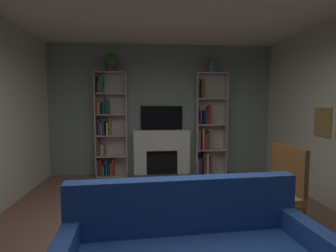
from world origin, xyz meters
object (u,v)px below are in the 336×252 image
object	(u,v)px
bookshelf_left	(108,128)
armchair	(275,189)
tv	(162,118)
fireplace	(162,152)
bookshelf_right	(207,129)
vase_with_flowers	(212,67)
potted_plant	(110,62)

from	to	relation	value
bookshelf_left	armchair	size ratio (longest dim) A/B	2.10
bookshelf_left	tv	bearing A→B (deg)	3.78
fireplace	bookshelf_left	world-z (taller)	bookshelf_left
bookshelf_left	bookshelf_right	bearing A→B (deg)	-0.19
bookshelf_left	vase_with_flowers	size ratio (longest dim) A/B	5.77
bookshelf_right	bookshelf_left	bearing A→B (deg)	179.81
bookshelf_right	vase_with_flowers	world-z (taller)	vase_with_flowers
vase_with_flowers	armchair	size ratio (longest dim) A/B	0.36
vase_with_flowers	armchair	bearing A→B (deg)	-85.68
potted_plant	vase_with_flowers	distance (m)	2.18
tv	bookshelf_right	world-z (taller)	bookshelf_right
bookshelf_left	potted_plant	distance (m)	1.40
bookshelf_left	armchair	xyz separation A→B (m)	(2.46, -2.68, -0.54)
fireplace	vase_with_flowers	distance (m)	2.17
armchair	tv	bearing A→B (deg)	115.04
bookshelf_right	vase_with_flowers	bearing A→B (deg)	-23.80
fireplace	bookshelf_left	distance (m)	1.29
tv	bookshelf_right	xyz separation A→B (m)	(1.01, -0.08, -0.26)
vase_with_flowers	armchair	world-z (taller)	vase_with_flowers
fireplace	vase_with_flowers	bearing A→B (deg)	-2.44
bookshelf_left	potted_plant	bearing A→B (deg)	-27.56
bookshelf_left	bookshelf_right	distance (m)	2.18
armchair	fireplace	bearing A→B (deg)	115.64
fireplace	bookshelf_left	bearing A→B (deg)	-179.80
tv	vase_with_flowers	distance (m)	1.57
bookshelf_left	armchair	bearing A→B (deg)	-47.45
fireplace	vase_with_flowers	size ratio (longest dim) A/B	3.43
potted_plant	vase_with_flowers	bearing A→B (deg)	0.01
bookshelf_right	armchair	bearing A→B (deg)	-84.06
fireplace	armchair	size ratio (longest dim) A/B	1.25
fireplace	bookshelf_right	xyz separation A→B (m)	(1.01, -0.01, 0.50)
bookshelf_right	armchair	xyz separation A→B (m)	(0.28, -2.67, -0.49)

